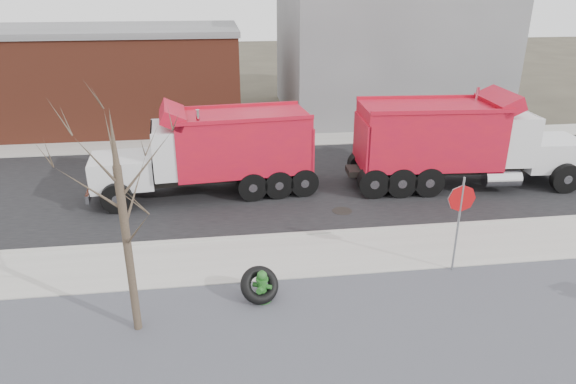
{
  "coord_description": "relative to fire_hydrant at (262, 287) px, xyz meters",
  "views": [
    {
      "loc": [
        -1.08,
        -12.77,
        7.44
      ],
      "look_at": [
        0.9,
        1.85,
        1.4
      ],
      "focal_mm": 32.0,
      "sensor_mm": 36.0,
      "label": 1
    }
  ],
  "objects": [
    {
      "name": "building_grey",
      "position": [
        9.25,
        19.86,
        3.6
      ],
      "size": [
        12.0,
        10.0,
        8.0
      ],
      "color": "gray",
      "rests_on": "ground"
    },
    {
      "name": "bare_tree",
      "position": [
        -2.95,
        -0.74,
        2.9
      ],
      "size": [
        3.2,
        3.2,
        5.2
      ],
      "color": "#382D23",
      "rests_on": "ground"
    },
    {
      "name": "ground",
      "position": [
        0.25,
        1.86,
        -0.4
      ],
      "size": [
        120.0,
        120.0,
        0.0
      ],
      "primitive_type": "plane",
      "color": "#383328",
      "rests_on": "ground"
    },
    {
      "name": "truck_tire",
      "position": [
        -0.06,
        0.07,
        0.03
      ],
      "size": [
        1.16,
        1.06,
        0.92
      ],
      "color": "black",
      "rests_on": "ground"
    },
    {
      "name": "road",
      "position": [
        0.25,
        8.16,
        -0.39
      ],
      "size": [
        60.0,
        9.4,
        0.02
      ],
      "primitive_type": "cube",
      "color": "black",
      "rests_on": "ground"
    },
    {
      "name": "fire_hydrant",
      "position": [
        0.0,
        0.0,
        0.0
      ],
      "size": [
        0.49,
        0.48,
        0.87
      ],
      "rotation": [
        0.0,
        0.0,
        -0.43
      ],
      "color": "#266526",
      "rests_on": "ground"
    },
    {
      "name": "sidewalk",
      "position": [
        0.25,
        2.11,
        -0.37
      ],
      "size": [
        60.0,
        2.5,
        0.06
      ],
      "primitive_type": "cube",
      "color": "#9E9B93",
      "rests_on": "ground"
    },
    {
      "name": "dump_truck_red_b",
      "position": [
        -1.09,
        7.36,
        1.36
      ],
      "size": [
        8.22,
        3.06,
        3.45
      ],
      "rotation": [
        0.0,
        0.0,
        3.24
      ],
      "color": "black",
      "rests_on": "ground"
    },
    {
      "name": "dump_truck_red_a",
      "position": [
        8.19,
        6.98,
        1.46
      ],
      "size": [
        9.16,
        3.01,
        3.66
      ],
      "rotation": [
        0.0,
        0.0,
        -0.06
      ],
      "color": "black",
      "rests_on": "ground"
    },
    {
      "name": "stop_sign",
      "position": [
        5.36,
        0.76,
        1.49
      ],
      "size": [
        0.75,
        0.06,
        2.78
      ],
      "rotation": [
        0.0,
        0.0,
        -0.4
      ],
      "color": "gray",
      "rests_on": "ground"
    },
    {
      "name": "gravel_verge",
      "position": [
        0.25,
        -1.64,
        -0.38
      ],
      "size": [
        60.0,
        5.0,
        0.03
      ],
      "primitive_type": "cube",
      "color": "slate",
      "rests_on": "ground"
    },
    {
      "name": "curb",
      "position": [
        0.25,
        3.41,
        -0.34
      ],
      "size": [
        60.0,
        0.15,
        0.11
      ],
      "primitive_type": "cube",
      "color": "#9E9B93",
      "rests_on": "ground"
    },
    {
      "name": "far_sidewalk",
      "position": [
        0.25,
        13.86,
        -0.37
      ],
      "size": [
        60.0,
        2.0,
        0.06
      ],
      "primitive_type": "cube",
      "color": "#9E9B93",
      "rests_on": "ground"
    },
    {
      "name": "building_brick",
      "position": [
        -9.75,
        18.86,
        2.26
      ],
      "size": [
        20.2,
        8.2,
        5.3
      ],
      "color": "brown",
      "rests_on": "ground"
    }
  ]
}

